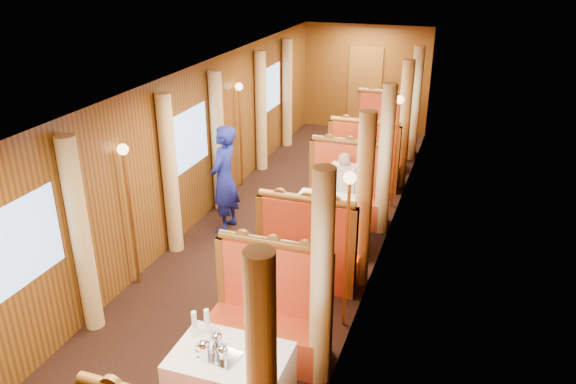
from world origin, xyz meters
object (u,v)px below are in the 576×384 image
at_px(banquette_near_aft, 270,319).
at_px(banquette_far_fwd, 364,165).
at_px(table_mid, 329,225).
at_px(passenger, 343,182).
at_px(banquette_mid_fwd, 309,255).
at_px(steward, 224,179).
at_px(banquette_mid_aft, 346,195).
at_px(teapot_back, 217,343).
at_px(rose_vase_far, 377,123).
at_px(tea_tray, 220,356).
at_px(banquette_far_aft, 384,133).
at_px(teapot_left, 205,352).
at_px(table_far, 375,150).
at_px(rose_vase_mid, 329,189).
at_px(teapot_right, 223,355).
at_px(fruit_plate, 259,370).

bearing_deg(banquette_near_aft, banquette_far_fwd, 90.00).
xyz_separation_m(table_mid, passenger, (-0.00, 0.79, 0.37)).
height_order(banquette_mid_fwd, steward, steward).
bearing_deg(banquette_mid_aft, teapot_back, -91.65).
height_order(teapot_back, rose_vase_far, rose_vase_far).
bearing_deg(tea_tray, banquette_far_aft, 89.52).
relative_size(table_mid, banquette_far_aft, 0.78).
bearing_deg(passenger, banquette_far_aft, 90.00).
bearing_deg(banquette_mid_fwd, teapot_left, -93.97).
bearing_deg(banquette_mid_fwd, rose_vase_far, 89.80).
bearing_deg(table_far, steward, -116.19).
bearing_deg(banquette_mid_aft, steward, -150.50).
bearing_deg(banquette_mid_fwd, tea_tray, -91.54).
bearing_deg(rose_vase_far, banquette_far_aft, 90.88).
bearing_deg(teapot_back, passenger, 102.38).
bearing_deg(banquette_mid_aft, rose_vase_mid, -91.93).
bearing_deg(teapot_right, rose_vase_mid, 113.24).
xyz_separation_m(table_mid, tea_tray, (-0.07, -3.55, 0.38)).
height_order(rose_vase_mid, rose_vase_far, same).
bearing_deg(rose_vase_far, rose_vase_mid, -90.80).
bearing_deg(passenger, banquette_mid_fwd, -90.00).
distance_m(banquette_near_aft, teapot_left, 1.22).
xyz_separation_m(teapot_left, steward, (-1.51, 3.68, 0.03)).
xyz_separation_m(table_mid, banquette_far_fwd, (0.00, 2.49, 0.05)).
bearing_deg(tea_tray, rose_vase_far, 89.32).
height_order(banquette_far_fwd, steward, steward).
distance_m(table_far, teapot_right, 7.12).
distance_m(table_far, rose_vase_far, 0.55).
relative_size(banquette_mid_fwd, teapot_right, 8.47).
bearing_deg(fruit_plate, banquette_mid_fwd, 97.24).
height_order(banquette_far_aft, passenger, banquette_far_aft).
relative_size(tea_tray, passenger, 0.45).
relative_size(tea_tray, teapot_right, 2.15).
bearing_deg(table_far, banquette_far_aft, 90.00).
relative_size(banquette_mid_aft, table_far, 1.28).
bearing_deg(banquette_mid_aft, banquette_far_aft, 90.00).
xyz_separation_m(banquette_far_fwd, teapot_left, (-0.18, -6.11, 0.40)).
distance_m(table_mid, steward, 1.76).
distance_m(teapot_left, teapot_back, 0.16).
bearing_deg(rose_vase_far, banquette_far_fwd, -90.87).
height_order(banquette_mid_aft, teapot_left, banquette_mid_aft).
bearing_deg(rose_vase_far, teapot_right, -90.24).
bearing_deg(banquette_far_aft, banquette_mid_aft, -90.00).
bearing_deg(steward, rose_vase_far, 154.31).
xyz_separation_m(table_far, steward, (-1.69, -3.44, 0.48)).
height_order(teapot_back, rose_vase_mid, rose_vase_mid).
height_order(table_far, steward, steward).
height_order(table_mid, banquette_far_fwd, banquette_far_fwd).
distance_m(banquette_near_aft, rose_vase_mid, 2.57).
bearing_deg(table_mid, teapot_right, -90.22).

